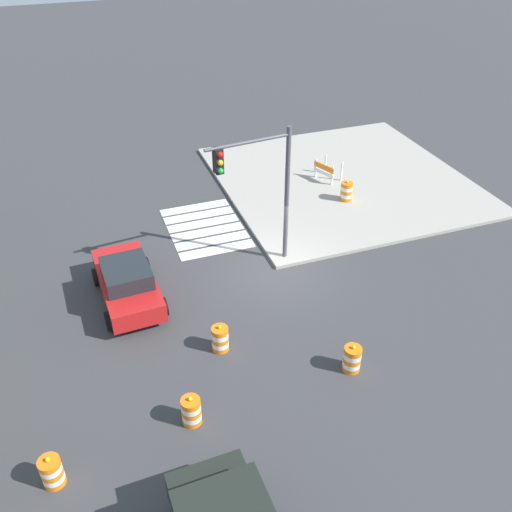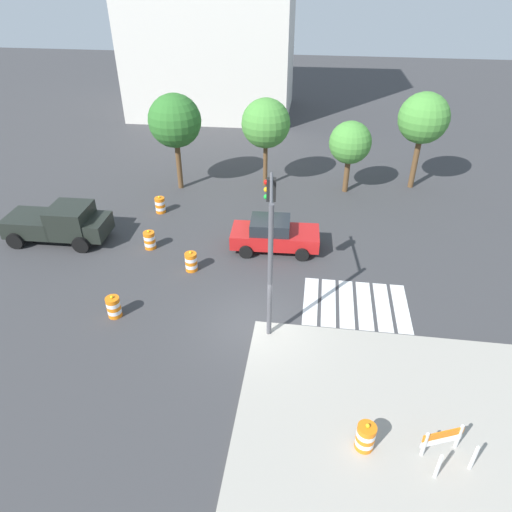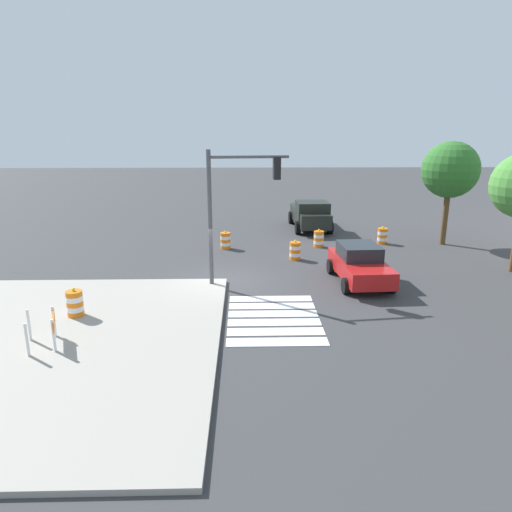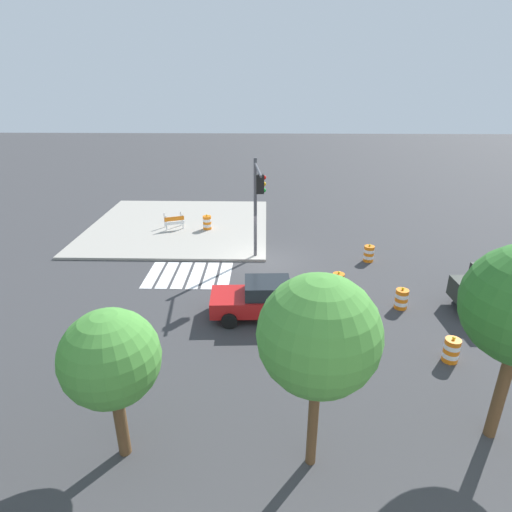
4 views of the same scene
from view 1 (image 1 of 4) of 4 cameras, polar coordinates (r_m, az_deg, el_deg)
name	(u,v)px [view 1 (image 1 of 4)]	position (r m, az deg, el deg)	size (l,w,h in m)	color
ground_plane	(276,270)	(21.76, 2.11, -1.44)	(120.00, 120.00, 0.00)	#38383A
sidewalk_corner	(343,180)	(28.60, 8.96, 7.84)	(12.00, 12.00, 0.15)	#9E998E
crosswalk_stripes	(205,228)	(24.45, -5.28, 2.96)	(4.35, 3.20, 0.02)	silver
sports_car	(127,282)	(20.32, -13.22, -2.62)	(4.38, 2.30, 1.63)	red
traffic_barrel_near_corner	(352,359)	(17.68, 9.92, -10.46)	(0.56, 0.56, 1.02)	orange
traffic_barrel_crosswalk_end	(191,411)	(16.17, -6.72, -15.67)	(0.56, 0.56, 1.02)	orange
traffic_barrel_median_near	(52,472)	(15.79, -20.41, -20.23)	(0.56, 0.56, 1.02)	orange
traffic_barrel_median_far	(220,339)	(18.10, -3.75, -8.55)	(0.56, 0.56, 1.02)	orange
traffic_barrel_on_sidewalk	(346,191)	(26.36, 9.36, 6.63)	(0.56, 0.56, 1.02)	orange
construction_barricade	(326,170)	(28.03, 7.27, 8.88)	(1.43, 1.17, 1.00)	silver
traffic_light_pole	(260,178)	(19.91, 0.42, 8.11)	(0.67, 3.28, 5.50)	#4C4C51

